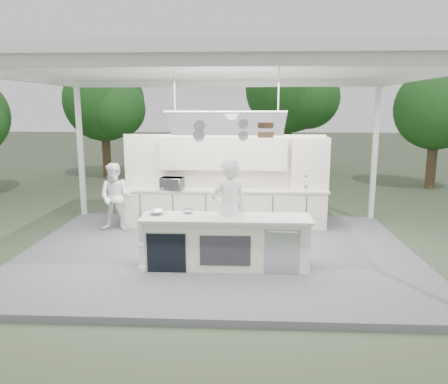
# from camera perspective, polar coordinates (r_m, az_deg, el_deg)

# --- Properties ---
(ground) EXTENTS (90.00, 90.00, 0.00)m
(ground) POSITION_cam_1_polar(r_m,az_deg,el_deg) (9.15, -0.73, -8.33)
(ground) COLOR #3B4831
(ground) RESTS_ON ground
(stage_deck) EXTENTS (8.00, 6.00, 0.12)m
(stage_deck) POSITION_cam_1_polar(r_m,az_deg,el_deg) (9.13, -0.73, -7.98)
(stage_deck) COLOR #5D5E62
(stage_deck) RESTS_ON ground
(tent) EXTENTS (8.20, 6.20, 3.86)m
(tent) POSITION_cam_1_polar(r_m,az_deg,el_deg) (8.65, -0.78, 15.52)
(tent) COLOR white
(tent) RESTS_ON ground
(demo_island) EXTENTS (3.10, 0.79, 0.95)m
(demo_island) POSITION_cam_1_polar(r_m,az_deg,el_deg) (8.09, 0.12, -6.51)
(demo_island) COLOR beige
(demo_island) RESTS_ON stage_deck
(back_counter) EXTENTS (5.08, 0.72, 0.95)m
(back_counter) POSITION_cam_1_polar(r_m,az_deg,el_deg) (10.81, -0.10, -1.99)
(back_counter) COLOR beige
(back_counter) RESTS_ON stage_deck
(back_wall_unit) EXTENTS (5.05, 0.48, 2.25)m
(back_wall_unit) POSITION_cam_1_polar(r_m,az_deg,el_deg) (10.83, 2.31, 3.28)
(back_wall_unit) COLOR beige
(back_wall_unit) RESTS_ON stage_deck
(tree_cluster) EXTENTS (19.55, 9.40, 5.85)m
(tree_cluster) POSITION_cam_1_polar(r_m,az_deg,el_deg) (18.40, 0.69, 11.83)
(tree_cluster) COLOR brown
(tree_cluster) RESTS_ON ground
(head_chef) EXTENTS (0.85, 0.71, 2.00)m
(head_chef) POSITION_cam_1_polar(r_m,az_deg,el_deg) (8.15, 0.64, -2.56)
(head_chef) COLOR white
(head_chef) RESTS_ON stage_deck
(sous_chef) EXTENTS (0.82, 0.65, 1.63)m
(sous_chef) POSITION_cam_1_polar(r_m,az_deg,el_deg) (10.67, -13.94, -0.66)
(sous_chef) COLOR white
(sous_chef) RESTS_ON stage_deck
(toaster_oven) EXTENTS (0.58, 0.43, 0.30)m
(toaster_oven) POSITION_cam_1_polar(r_m,az_deg,el_deg) (10.62, -6.80, 1.11)
(toaster_oven) COLOR silver
(toaster_oven) RESTS_ON back_counter
(bowl_large) EXTENTS (0.33, 0.33, 0.07)m
(bowl_large) POSITION_cam_1_polar(r_m,az_deg,el_deg) (8.24, -8.75, -2.63)
(bowl_large) COLOR silver
(bowl_large) RESTS_ON demo_island
(bowl_small) EXTENTS (0.26, 0.26, 0.07)m
(bowl_small) POSITION_cam_1_polar(r_m,az_deg,el_deg) (8.27, -4.75, -2.51)
(bowl_small) COLOR silver
(bowl_small) RESTS_ON demo_island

